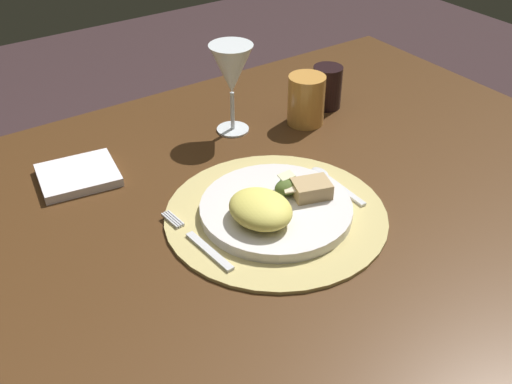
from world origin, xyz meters
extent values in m
cube|color=#482B15|center=(0.00, 0.00, 0.73)|extent=(1.34, 0.95, 0.03)
cylinder|color=#4C2717|center=(0.59, 0.39, 0.36)|extent=(0.08, 0.08, 0.72)
cylinder|color=tan|center=(0.00, -0.03, 0.75)|extent=(0.35, 0.35, 0.01)
cylinder|color=silver|center=(0.00, -0.03, 0.76)|extent=(0.24, 0.24, 0.02)
ellipsoid|color=#DFD15D|center=(-0.04, -0.05, 0.79)|extent=(0.10, 0.11, 0.04)
ellipsoid|color=#3C5A1D|center=(0.04, -0.01, 0.78)|extent=(0.05, 0.04, 0.01)
ellipsoid|color=#475B24|center=(0.03, -0.02, 0.78)|extent=(0.05, 0.04, 0.02)
ellipsoid|color=#3F6B36|center=(0.05, 0.00, 0.78)|extent=(0.04, 0.04, 0.01)
ellipsoid|color=#485613|center=(0.06, -0.02, 0.78)|extent=(0.05, 0.04, 0.02)
cube|color=beige|center=(0.04, 0.00, 0.79)|extent=(0.03, 0.02, 0.01)
cube|color=beige|center=(0.03, -0.03, 0.79)|extent=(0.03, 0.03, 0.01)
cube|color=tan|center=(0.06, -0.04, 0.78)|extent=(0.07, 0.06, 0.03)
cube|color=silver|center=(-0.14, -0.05, 0.75)|extent=(0.02, 0.11, 0.00)
cube|color=silver|center=(-0.15, 0.04, 0.75)|extent=(0.01, 0.05, 0.00)
cube|color=silver|center=(-0.15, 0.04, 0.75)|extent=(0.01, 0.05, 0.00)
cube|color=silver|center=(-0.14, 0.05, 0.75)|extent=(0.01, 0.05, 0.00)
cube|color=silver|center=(-0.14, 0.05, 0.75)|extent=(0.01, 0.05, 0.00)
cube|color=silver|center=(0.13, -0.04, 0.75)|extent=(0.01, 0.10, 0.00)
ellipsoid|color=silver|center=(0.13, 0.02, 0.75)|extent=(0.02, 0.04, 0.01)
cube|color=white|center=(-0.22, 0.25, 0.75)|extent=(0.14, 0.13, 0.02)
cylinder|color=silver|center=(0.09, 0.25, 0.75)|extent=(0.06, 0.06, 0.00)
cylinder|color=silver|center=(0.09, 0.25, 0.79)|extent=(0.01, 0.01, 0.08)
cone|color=silver|center=(0.09, 0.25, 0.87)|extent=(0.08, 0.08, 0.09)
cylinder|color=#CA8A3D|center=(0.23, 0.19, 0.80)|extent=(0.07, 0.07, 0.10)
cylinder|color=black|center=(0.31, 0.22, 0.79)|extent=(0.06, 0.06, 0.09)
camera|label=1|loc=(-0.46, -0.65, 1.33)|focal=42.68mm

